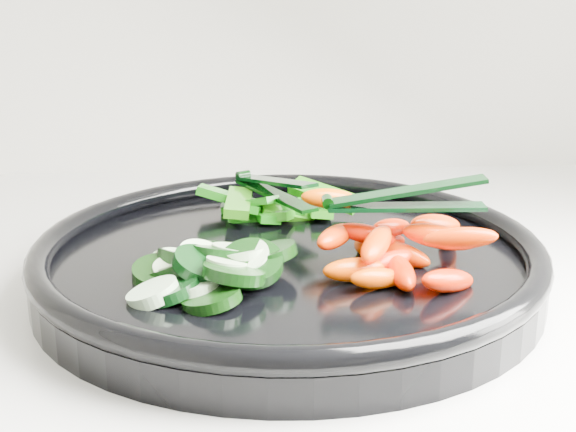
{
  "coord_description": "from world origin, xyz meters",
  "views": [
    {
      "loc": [
        -0.73,
        1.09,
        1.16
      ],
      "look_at": [
        -0.69,
        1.65,
        0.99
      ],
      "focal_mm": 50.0,
      "sensor_mm": 36.0,
      "label": 1
    }
  ],
  "objects": [
    {
      "name": "veggie_tray",
      "position": [
        -0.69,
        1.65,
        0.95
      ],
      "size": [
        0.49,
        0.49,
        0.04
      ],
      "color": "black",
      "rests_on": "counter"
    },
    {
      "name": "cucumber_pile",
      "position": [
        -0.75,
        1.61,
        0.96
      ],
      "size": [
        0.12,
        0.12,
        0.04
      ],
      "color": "black",
      "rests_on": "veggie_tray"
    },
    {
      "name": "pepper_pile",
      "position": [
        -0.7,
        1.74,
        0.96
      ],
      "size": [
        0.14,
        0.09,
        0.03
      ],
      "color": "#166C0A",
      "rests_on": "veggie_tray"
    },
    {
      "name": "carrot_pile",
      "position": [
        -0.62,
        1.62,
        0.97
      ],
      "size": [
        0.13,
        0.14,
        0.05
      ],
      "color": "#F63000",
      "rests_on": "veggie_tray"
    },
    {
      "name": "tong_pepper",
      "position": [
        -0.7,
        1.74,
        0.98
      ],
      "size": [
        0.07,
        0.11,
        0.02
      ],
      "color": "black",
      "rests_on": "pepper_pile"
    },
    {
      "name": "tong_carrot",
      "position": [
        -0.61,
        1.62,
        1.0
      ],
      "size": [
        0.11,
        0.02,
        0.02
      ],
      "color": "black",
      "rests_on": "carrot_pile"
    }
  ]
}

